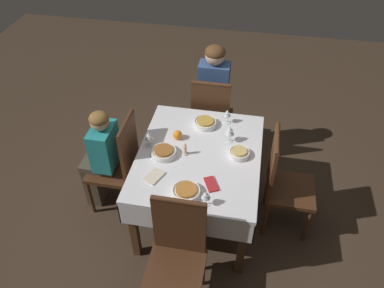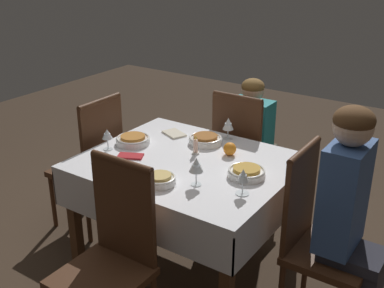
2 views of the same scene
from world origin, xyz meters
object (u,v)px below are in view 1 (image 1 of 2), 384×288
(wine_glass_north, at_px, (230,131))
(orange_fruit, at_px, (178,135))
(chair_east, at_px, (177,254))
(candle_centerpiece, at_px, (185,150))
(bowl_north, at_px, (239,153))
(chair_south, at_px, (119,162))
(wine_glass_west, at_px, (227,114))
(napkin_spare_side, at_px, (211,184))
(chair_north, at_px, (283,180))
(bowl_south, at_px, (164,152))
(person_adult_denim, at_px, (214,93))
(bowl_west, at_px, (205,123))
(wine_glass_south, at_px, (149,136))
(napkin_red_folded, at_px, (154,176))
(chair_west, at_px, (211,116))
(dining_table, at_px, (199,163))
(wine_glass_east, at_px, (206,195))
(person_child_teal, at_px, (100,156))
(bowl_east, at_px, (186,191))

(wine_glass_north, relative_size, orange_fruit, 2.00)
(chair_east, distance_m, candle_centerpiece, 0.85)
(bowl_north, bearing_deg, candle_centerpiece, -81.76)
(chair_south, height_order, wine_glass_west, chair_south)
(wine_glass_west, relative_size, napkin_spare_side, 0.82)
(chair_north, height_order, bowl_north, chair_north)
(bowl_south, xyz_separation_m, wine_glass_north, (-0.27, 0.51, 0.09))
(person_adult_denim, distance_m, bowl_south, 1.06)
(bowl_west, distance_m, bowl_north, 0.48)
(wine_glass_west, distance_m, wine_glass_south, 0.74)
(chair_south, height_order, napkin_red_folded, chair_south)
(bowl_south, relative_size, napkin_spare_side, 1.25)
(chair_west, bearing_deg, dining_table, 90.88)
(chair_north, bearing_deg, wine_glass_east, 133.26)
(wine_glass_south, xyz_separation_m, wine_glass_east, (0.54, 0.56, -0.01))
(person_child_teal, relative_size, wine_glass_west, 7.53)
(bowl_west, bearing_deg, person_child_teal, -65.64)
(napkin_red_folded, bearing_deg, wine_glass_east, 65.98)
(wine_glass_west, xyz_separation_m, candle_centerpiece, (0.48, -0.29, -0.06))
(bowl_east, bearing_deg, wine_glass_east, 65.80)
(chair_west, xyz_separation_m, napkin_spare_side, (1.13, 0.16, 0.22))
(napkin_red_folded, bearing_deg, chair_north, 109.09)
(chair_south, height_order, wine_glass_east, chair_south)
(bowl_west, height_order, napkin_red_folded, bowl_west)
(wine_glass_east, bearing_deg, chair_east, -26.17)
(person_child_teal, xyz_separation_m, orange_fruit, (-0.17, 0.67, 0.21))
(person_child_teal, bearing_deg, person_adult_denim, 138.31)
(chair_south, bearing_deg, wine_glass_north, 103.13)
(wine_glass_east, relative_size, wine_glass_north, 0.84)
(dining_table, xyz_separation_m, bowl_west, (-0.39, -0.01, 0.12))
(person_adult_denim, height_order, candle_centerpiece, person_adult_denim)
(napkin_spare_side, bearing_deg, wine_glass_south, -120.77)
(person_adult_denim, distance_m, orange_fruit, 0.84)
(chair_south, xyz_separation_m, person_child_teal, (0.00, -0.17, 0.05))
(chair_south, distance_m, candle_centerpiece, 0.65)
(chair_north, relative_size, bowl_west, 4.81)
(wine_glass_west, xyz_separation_m, bowl_south, (0.52, -0.46, -0.07))
(bowl_west, bearing_deg, person_adult_denim, -179.78)
(bowl_east, distance_m, wine_glass_east, 0.18)
(person_child_teal, relative_size, napkin_spare_side, 6.20)
(dining_table, relative_size, bowl_east, 5.59)
(chair_east, bearing_deg, napkin_red_folded, 119.30)
(chair_north, xyz_separation_m, bowl_north, (-0.01, -0.39, 0.24))
(chair_west, relative_size, chair_south, 1.00)
(napkin_red_folded, bearing_deg, wine_glass_south, -159.33)
(chair_west, relative_size, wine_glass_south, 6.70)
(wine_glass_north, relative_size, napkin_spare_side, 0.93)
(napkin_spare_side, bearing_deg, bowl_south, -120.97)
(person_child_teal, distance_m, bowl_north, 1.23)
(wine_glass_east, bearing_deg, dining_table, -164.96)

